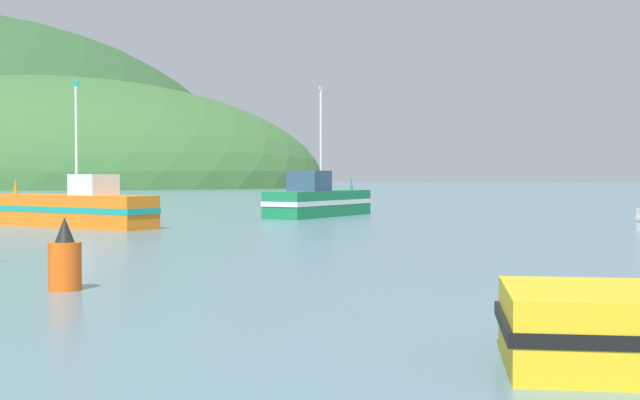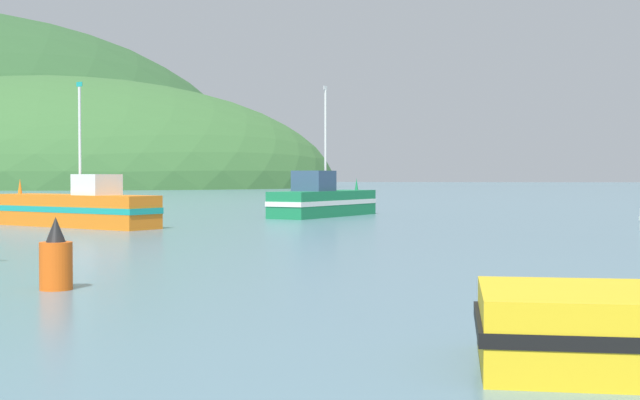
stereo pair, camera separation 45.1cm
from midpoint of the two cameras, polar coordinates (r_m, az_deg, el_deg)
hill_far_center at (r=183.34m, az=-17.02°, el=0.83°), size 114.12×91.29×43.56m
fishing_boat_orange at (r=39.91m, az=-15.19°, el=-0.53°), size 8.61×5.48×6.38m
fishing_boat_green at (r=48.33m, az=0.46°, el=-0.05°), size 5.25×8.56×7.23m
channel_buoy at (r=18.05m, az=-16.17°, el=-3.79°), size 0.64×0.64×1.45m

